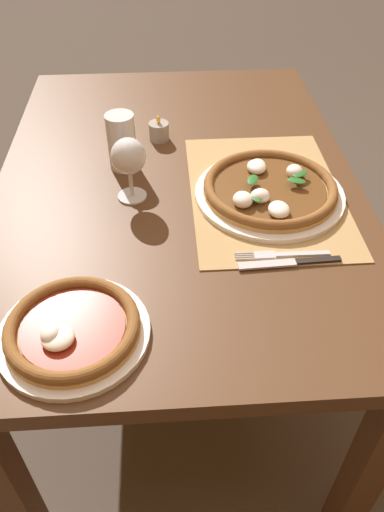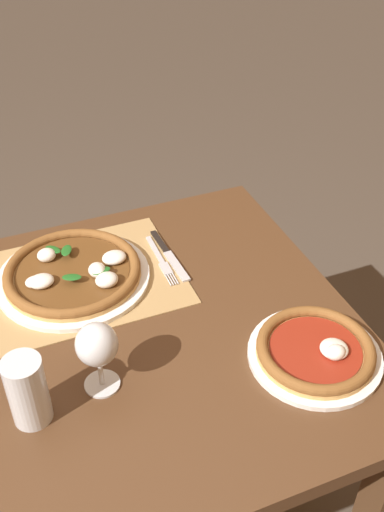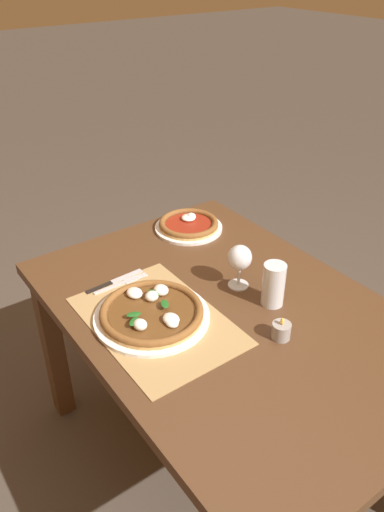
{
  "view_description": "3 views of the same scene",
  "coord_description": "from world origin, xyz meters",
  "px_view_note": "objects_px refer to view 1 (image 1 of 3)",
  "views": [
    {
      "loc": [
        -1.08,
        0.03,
        1.45
      ],
      "look_at": [
        -0.38,
        -0.01,
        0.81
      ],
      "focal_mm": 35.0,
      "sensor_mm": 36.0,
      "label": 1
    },
    {
      "loc": [
        0.04,
        0.88,
        1.65
      ],
      "look_at": [
        -0.35,
        -0.09,
        0.84
      ],
      "focal_mm": 42.0,
      "sensor_mm": 36.0,
      "label": 2
    },
    {
      "loc": [
        0.93,
        -0.82,
        1.72
      ],
      "look_at": [
        -0.23,
        0.02,
        0.81
      ],
      "focal_mm": 35.0,
      "sensor_mm": 36.0,
      "label": 3
    }
  ],
  "objects_px": {
    "fork": "(282,255)",
    "votive_candle": "(159,132)",
    "pizza_near": "(270,189)",
    "knife": "(290,263)",
    "wine_glass": "(129,159)",
    "pint_glass": "(122,143)",
    "pizza_far": "(72,329)"
  },
  "relations": [
    {
      "from": "fork",
      "to": "votive_candle",
      "type": "xyz_separation_m",
      "value": [
        0.51,
        0.25,
        0.02
      ]
    },
    {
      "from": "pizza_near",
      "to": "votive_candle",
      "type": "distance_m",
      "value": 0.39
    },
    {
      "from": "pizza_near",
      "to": "knife",
      "type": "height_order",
      "value": "pizza_near"
    },
    {
      "from": "wine_glass",
      "to": "fork",
      "type": "height_order",
      "value": "wine_glass"
    },
    {
      "from": "fork",
      "to": "knife",
      "type": "height_order",
      "value": "knife"
    },
    {
      "from": "pint_glass",
      "to": "pizza_far",
      "type": "bearing_deg",
      "value": 172.82
    },
    {
      "from": "wine_glass",
      "to": "fork",
      "type": "bearing_deg",
      "value": -126.52
    },
    {
      "from": "knife",
      "to": "votive_candle",
      "type": "bearing_deg",
      "value": 25.91
    },
    {
      "from": "pizza_near",
      "to": "votive_candle",
      "type": "bearing_deg",
      "value": 41.29
    },
    {
      "from": "knife",
      "to": "votive_candle",
      "type": "xyz_separation_m",
      "value": [
        0.53,
        0.26,
        0.02
      ]
    },
    {
      "from": "fork",
      "to": "wine_glass",
      "type": "bearing_deg",
      "value": 53.48
    },
    {
      "from": "fork",
      "to": "pizza_near",
      "type": "bearing_deg",
      "value": -2.98
    },
    {
      "from": "wine_glass",
      "to": "knife",
      "type": "xyz_separation_m",
      "value": [
        -0.26,
        -0.33,
        -0.1
      ]
    },
    {
      "from": "wine_glass",
      "to": "fork",
      "type": "distance_m",
      "value": 0.41
    },
    {
      "from": "pizza_near",
      "to": "pint_glass",
      "type": "height_order",
      "value": "pint_glass"
    },
    {
      "from": "wine_glass",
      "to": "votive_candle",
      "type": "distance_m",
      "value": 0.29
    },
    {
      "from": "pizza_near",
      "to": "pint_glass",
      "type": "distance_m",
      "value": 0.39
    },
    {
      "from": "pizza_far",
      "to": "fork",
      "type": "height_order",
      "value": "pizza_far"
    },
    {
      "from": "votive_candle",
      "to": "pizza_near",
      "type": "bearing_deg",
      "value": -138.71
    },
    {
      "from": "pizza_far",
      "to": "pint_glass",
      "type": "relative_size",
      "value": 1.87
    },
    {
      "from": "pint_glass",
      "to": "knife",
      "type": "bearing_deg",
      "value": -138.38
    },
    {
      "from": "knife",
      "to": "votive_candle",
      "type": "height_order",
      "value": "votive_candle"
    },
    {
      "from": "pizza_far",
      "to": "wine_glass",
      "type": "bearing_deg",
      "value": -12.68
    },
    {
      "from": "votive_candle",
      "to": "pizza_far",
      "type": "bearing_deg",
      "value": 166.67
    },
    {
      "from": "wine_glass",
      "to": "votive_candle",
      "type": "relative_size",
      "value": 2.15
    },
    {
      "from": "pizza_near",
      "to": "knife",
      "type": "distance_m",
      "value": 0.24
    },
    {
      "from": "pizza_far",
      "to": "fork",
      "type": "distance_m",
      "value": 0.45
    },
    {
      "from": "wine_glass",
      "to": "pint_glass",
      "type": "bearing_deg",
      "value": 10.07
    },
    {
      "from": "pizza_near",
      "to": "wine_glass",
      "type": "distance_m",
      "value": 0.34
    },
    {
      "from": "pizza_near",
      "to": "votive_candle",
      "type": "relative_size",
      "value": 4.96
    },
    {
      "from": "pizza_near",
      "to": "wine_glass",
      "type": "bearing_deg",
      "value": 86.15
    },
    {
      "from": "pizza_near",
      "to": "pizza_far",
      "type": "bearing_deg",
      "value": 133.23
    }
  ]
}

